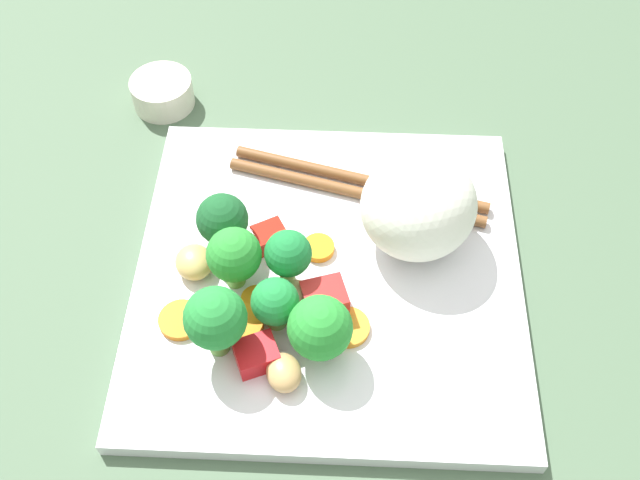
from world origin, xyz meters
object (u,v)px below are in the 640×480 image
(carrot_slice_2, at_px, (347,327))
(chopstick_pair, at_px, (358,186))
(broccoli_floret_1, at_px, (275,303))
(sauce_cup, at_px, (163,92))
(square_plate, at_px, (328,274))
(rice_mound, at_px, (418,206))

(carrot_slice_2, distance_m, chopstick_pair, 0.12)
(broccoli_floret_1, height_order, sauce_cup, broccoli_floret_1)
(broccoli_floret_1, distance_m, carrot_slice_2, 0.05)
(broccoli_floret_1, bearing_deg, square_plate, 146.20)
(square_plate, distance_m, carrot_slice_2, 0.05)
(chopstick_pair, height_order, sauce_cup, sauce_cup)
(broccoli_floret_1, bearing_deg, rice_mound, 131.76)
(square_plate, bearing_deg, sauce_cup, -137.13)
(rice_mound, relative_size, broccoli_floret_1, 1.88)
(square_plate, relative_size, sauce_cup, 5.20)
(square_plate, relative_size, carrot_slice_2, 9.09)
(chopstick_pair, distance_m, sauce_cup, 0.20)
(broccoli_floret_1, xyz_separation_m, carrot_slice_2, (0.00, 0.05, -0.02))
(chopstick_pair, bearing_deg, sauce_cup, -16.44)
(carrot_slice_2, relative_size, chopstick_pair, 0.15)
(square_plate, bearing_deg, chopstick_pair, 168.08)
(square_plate, bearing_deg, rice_mound, 120.15)
(rice_mound, distance_m, sauce_cup, 0.26)
(square_plate, distance_m, broccoli_floret_1, 0.06)
(carrot_slice_2, bearing_deg, square_plate, -160.24)
(chopstick_pair, bearing_deg, carrot_slice_2, 102.15)
(chopstick_pair, bearing_deg, rice_mound, 148.19)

